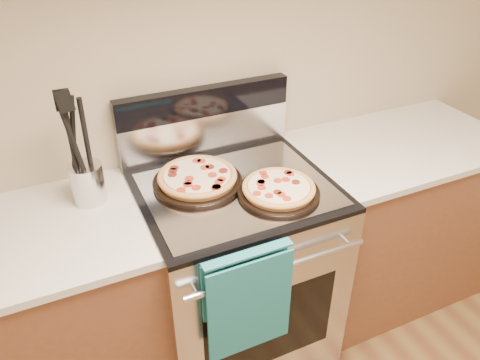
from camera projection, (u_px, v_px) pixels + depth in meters
name	position (u px, v px, depth m)	size (l,w,h in m)	color
wall_back	(199.00, 54.00, 1.88)	(4.00, 4.00, 0.00)	tan
range_body	(235.00, 273.00, 2.10)	(0.76, 0.68, 0.90)	#B7B7BC
oven_window	(270.00, 328.00, 1.84)	(0.56, 0.01, 0.40)	black
cooktop	(235.00, 188.00, 1.85)	(0.76, 0.68, 0.02)	black
backsplash_lower	(206.00, 133.00, 2.04)	(0.76, 0.06, 0.18)	silver
backsplash_upper	(204.00, 101.00, 1.96)	(0.76, 0.06, 0.12)	black
oven_handle	(279.00, 268.00, 1.62)	(0.03, 0.03, 0.70)	silver
dish_towel	(248.00, 300.00, 1.64)	(0.32, 0.05, 0.42)	#1B578A
foil_sheet	(238.00, 189.00, 1.82)	(0.70, 0.55, 0.01)	gray
cabinet_left	(26.00, 337.00, 1.82)	(1.00, 0.62, 0.88)	brown
cabinet_right	(387.00, 221.00, 2.44)	(1.00, 0.62, 0.88)	brown
countertop_right	(403.00, 144.00, 2.19)	(1.02, 0.64, 0.03)	beige
pepperoni_pizza_back	(197.00, 178.00, 1.84)	(0.35, 0.35, 0.05)	#AC7134
pepperoni_pizza_front	(279.00, 190.00, 1.78)	(0.31, 0.31, 0.04)	#AC7134
utensil_crock	(88.00, 183.00, 1.74)	(0.12, 0.12, 0.15)	silver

